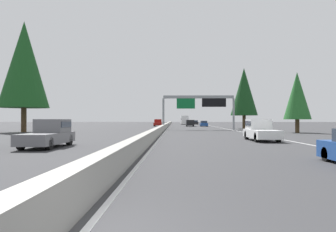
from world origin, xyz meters
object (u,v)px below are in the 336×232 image
object	(u,v)px
sedan_near_right	(196,123)
oncoming_near	(49,133)
conifer_right_near	(297,96)
sedan_far_center	(204,124)
minivan_far_left	(190,123)
conifer_left_near	(24,65)
pickup_distant_b	(260,130)
bus_near_center	(184,120)
box_truck_mid_right	(184,120)
conifer_right_mid	(244,92)
sign_gantry_overhead	(199,103)
oncoming_far	(158,123)

from	to	relation	value
sedan_near_right	oncoming_near	bearing A→B (deg)	170.59
conifer_right_near	sedan_near_right	bearing A→B (deg)	7.57
sedan_far_center	minivan_far_left	world-z (taller)	minivan_far_left
sedan_far_center	conifer_left_near	distance (m)	48.64
pickup_distant_b	sedan_near_right	distance (m)	88.11
oncoming_near	conifer_right_near	bearing A→B (deg)	133.06
bus_near_center	box_truck_mid_right	xyz separation A→B (m)	(12.46, -0.31, -0.11)
conifer_right_near	pickup_distant_b	bearing A→B (deg)	150.50
minivan_far_left	conifer_right_mid	world-z (taller)	conifer_right_mid
sign_gantry_overhead	minivan_far_left	distance (m)	27.21
minivan_far_left	oncoming_far	size ratio (longest dim) A/B	0.89
sedan_near_right	sign_gantry_overhead	bearing A→B (deg)	177.06
conifer_right_near	conifer_left_near	distance (m)	38.82
conifer_right_near	conifer_left_near	bearing A→B (deg)	88.53
sign_gantry_overhead	sedan_near_right	distance (m)	59.68
pickup_distant_b	sign_gantry_overhead	bearing A→B (deg)	6.26
oncoming_near	conifer_right_mid	world-z (taller)	conifer_right_mid
pickup_distant_b	conifer_left_near	bearing A→B (deg)	58.83
sedan_far_center	pickup_distant_b	bearing A→B (deg)	-179.98
bus_near_center	box_truck_mid_right	size ratio (longest dim) A/B	1.35
oncoming_near	conifer_right_near	size ratio (longest dim) A/B	0.67
oncoming_near	conifer_right_near	distance (m)	34.83
box_truck_mid_right	conifer_left_near	distance (m)	88.42
bus_near_center	minivan_far_left	world-z (taller)	bus_near_center
bus_near_center	box_truck_mid_right	world-z (taller)	bus_near_center
oncoming_near	sign_gantry_overhead	bearing A→B (deg)	160.36
minivan_far_left	oncoming_near	xyz separation A→B (m)	(-62.57, 12.28, -0.04)
conifer_right_mid	sedan_far_center	bearing A→B (deg)	16.52
sign_gantry_overhead	conifer_right_near	distance (m)	17.38
bus_near_center	conifer_left_near	world-z (taller)	conifer_left_near
pickup_distant_b	sedan_far_center	distance (m)	55.53
conifer_right_mid	conifer_left_near	size ratio (longest dim) A/B	0.74
sedan_far_center	conifer_right_mid	distance (m)	22.24
box_truck_mid_right	sedan_near_right	bearing A→B (deg)	-165.41
sedan_near_right	conifer_left_near	world-z (taller)	conifer_left_near
minivan_far_left	sedan_near_right	xyz separation A→B (m)	(32.52, -3.48, -0.27)
sedan_near_right	conifer_right_near	world-z (taller)	conifer_right_near
pickup_distant_b	conifer_left_near	size ratio (longest dim) A/B	0.35
sedan_far_center	conifer_right_near	distance (m)	40.27
bus_near_center	minivan_far_left	bearing A→B (deg)	-179.29
bus_near_center	conifer_right_near	distance (m)	74.12
conifer_right_mid	conifer_left_near	distance (m)	39.36
bus_near_center	oncoming_near	world-z (taller)	bus_near_center
sedan_far_center	sedan_near_right	size ratio (longest dim) A/B	1.00
sign_gantry_overhead	bus_near_center	world-z (taller)	sign_gantry_overhead
sign_gantry_overhead	sedan_near_right	bearing A→B (deg)	-2.94
conifer_right_near	sedan_far_center	bearing A→B (deg)	13.63
sign_gantry_overhead	sedan_far_center	distance (m)	27.37
oncoming_far	conifer_right_mid	world-z (taller)	conifer_right_mid
pickup_distant_b	bus_near_center	xyz separation A→B (m)	(89.45, 3.99, 0.80)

